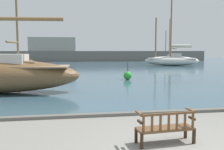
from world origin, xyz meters
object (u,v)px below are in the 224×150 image
(sailboat_nearest_port, at_px, (172,60))
(channel_buoy, at_px, (128,76))
(sailboat_mid_starboard, at_px, (169,59))
(park_bench, at_px, (166,127))
(sailboat_distant_harbor, at_px, (18,65))

(sailboat_nearest_port, bearing_deg, channel_buoy, -122.64)
(sailboat_mid_starboard, bearing_deg, park_bench, -112.24)
(channel_buoy, bearing_deg, sailboat_nearest_port, 57.36)
(sailboat_mid_starboard, height_order, channel_buoy, sailboat_mid_starboard)
(sailboat_nearest_port, relative_size, sailboat_mid_starboard, 1.20)
(sailboat_nearest_port, bearing_deg, park_bench, -112.90)
(sailboat_nearest_port, height_order, channel_buoy, sailboat_nearest_port)
(sailboat_nearest_port, relative_size, channel_buoy, 7.47)
(channel_buoy, bearing_deg, sailboat_distant_harbor, 137.14)
(sailboat_distant_harbor, bearing_deg, sailboat_nearest_port, 18.58)
(sailboat_distant_harbor, distance_m, channel_buoy, 14.98)
(sailboat_distant_harbor, bearing_deg, channel_buoy, -42.86)
(sailboat_distant_harbor, relative_size, sailboat_mid_starboard, 1.19)
(channel_buoy, bearing_deg, sailboat_mid_starboard, 61.39)
(park_bench, distance_m, sailboat_mid_starboard, 44.35)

